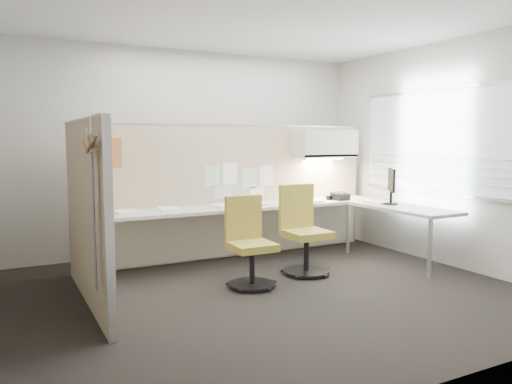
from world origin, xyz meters
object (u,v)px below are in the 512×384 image
desk (274,215)px  chair_left (249,245)px  monitor (391,184)px  phone (340,196)px  chair_right (303,233)px

desk → chair_left: size_ratio=4.20×
monitor → phone: 0.78m
chair_left → monitor: monitor is taller
desk → monitor: monitor is taller
desk → chair_left: chair_left is taller
desk → chair_right: (-0.00, -0.68, -0.12)m
monitor → phone: (-0.29, 0.69, -0.22)m
desk → chair_left: bearing=-133.1°
chair_left → phone: chair_left is taller
chair_left → chair_right: bearing=13.3°
desk → phone: size_ratio=17.88×
monitor → phone: bearing=57.0°
chair_left → phone: (1.88, 0.89, 0.34)m
desk → chair_left: 1.18m
chair_left → chair_right: (0.80, 0.17, 0.03)m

